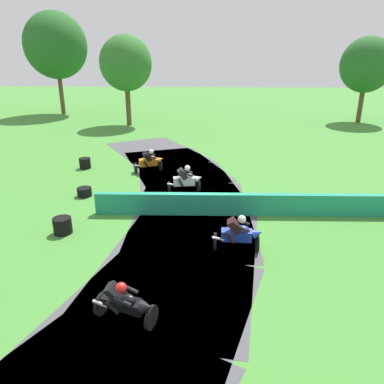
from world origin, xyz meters
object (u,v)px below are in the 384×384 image
motorcycle_trailing_white (186,180)px  tire_stack_mid_b (84,192)px  motorcycle_fourth_orange (150,161)px  tire_stack_mid_a (62,226)px  motorcycle_lead_black (125,303)px  tire_stack_far (85,163)px  motorcycle_chase_blue (239,234)px

motorcycle_trailing_white → tire_stack_mid_b: bearing=-172.5°
motorcycle_fourth_orange → tire_stack_mid_a: 7.76m
motorcycle_lead_black → tire_stack_mid_b: bearing=114.2°
motorcycle_trailing_white → motorcycle_fourth_orange: (-2.19, 3.15, -0.03)m
motorcycle_lead_black → tire_stack_mid_a: motorcycle_lead_black is taller
tire_stack_mid_b → tire_stack_far: bearing=107.6°
tire_stack_mid_b → tire_stack_far: tire_stack_far is taller
motorcycle_lead_black → tire_stack_mid_a: bearing=125.6°
motorcycle_fourth_orange → tire_stack_mid_b: bearing=-123.1°
tire_stack_mid_b → tire_stack_far: size_ratio=1.04×
motorcycle_lead_black → motorcycle_fourth_orange: bearing=96.3°
motorcycle_lead_black → motorcycle_chase_blue: (2.95, 3.68, 0.02)m
tire_stack_mid_a → tire_stack_far: same height
tire_stack_mid_a → tire_stack_far: size_ratio=1.05×
motorcycle_chase_blue → motorcycle_trailing_white: 5.75m
motorcycle_fourth_orange → tire_stack_mid_a: (-2.02, -7.49, -0.33)m
tire_stack_mid_b → tire_stack_mid_a: bearing=-83.6°
motorcycle_fourth_orange → tire_stack_mid_a: motorcycle_fourth_orange is taller
motorcycle_trailing_white → tire_stack_mid_b: motorcycle_trailing_white is taller
motorcycle_trailing_white → motorcycle_chase_blue: bearing=-68.6°
motorcycle_chase_blue → tire_stack_far: 12.16m
motorcycle_chase_blue → motorcycle_lead_black: bearing=-128.7°
motorcycle_chase_blue → motorcycle_trailing_white: motorcycle_trailing_white is taller
motorcycle_fourth_orange → tire_stack_far: (-3.82, 0.55, -0.33)m
motorcycle_trailing_white → tire_stack_mid_b: 4.70m
motorcycle_lead_black → motorcycle_trailing_white: (0.85, 9.04, 0.03)m
motorcycle_trailing_white → tire_stack_mid_a: motorcycle_trailing_white is taller
motorcycle_chase_blue → motorcycle_fourth_orange: bearing=116.8°
motorcycle_fourth_orange → motorcycle_chase_blue: bearing=-63.2°
tire_stack_mid_a → tire_stack_far: bearing=102.6°
motorcycle_trailing_white → tire_stack_mid_a: (-4.22, -4.34, -0.36)m
tire_stack_far → motorcycle_trailing_white: bearing=-31.6°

